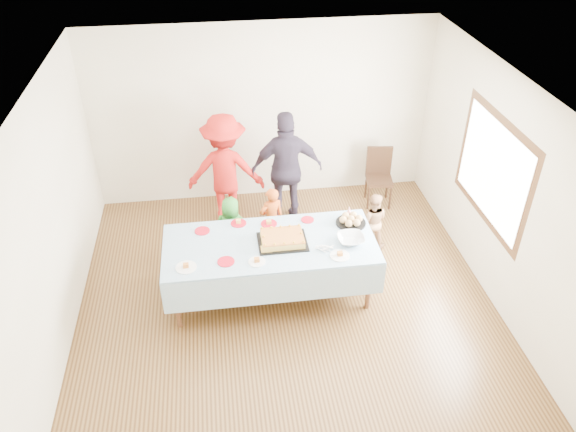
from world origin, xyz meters
The scene contains 22 objects.
ground centered at (0.00, 0.00, 0.00)m, with size 5.00×5.00×0.00m, color #432913.
room_walls centered at (0.05, 0.00, 1.77)m, with size 5.04×5.04×2.72m.
party_table centered at (-0.17, 0.11, 0.72)m, with size 2.50×1.10×0.78m.
birthday_cake centered at (-0.02, 0.10, 0.83)m, with size 0.58×0.44×0.10m.
rolls_tray centered at (0.86, 0.37, 0.83)m, with size 0.37×0.37×0.11m.
punch_bowl centered at (0.77, 0.00, 0.82)m, with size 0.32×0.32×0.08m, color silver.
party_hat centered at (0.87, 0.53, 0.85)m, with size 0.09×0.09×0.15m, color white.
fork_pile centered at (0.42, -0.09, 0.81)m, with size 0.24×0.18×0.07m, color white, non-canonical shape.
plate_red_far_a centered at (-0.95, 0.46, 0.79)m, with size 0.18×0.18×0.01m, color red.
plate_red_far_b centered at (-0.51, 0.56, 0.79)m, with size 0.19×0.19×0.01m, color red.
plate_red_far_c centered at (-0.14, 0.50, 0.79)m, with size 0.20×0.20×0.01m, color red.
plate_red_far_d centered at (0.35, 0.52, 0.79)m, with size 0.16×0.16×0.01m, color red.
plate_red_near centered at (-0.70, -0.17, 0.79)m, with size 0.19×0.19×0.01m, color red.
plate_white_left centered at (-1.14, -0.21, 0.79)m, with size 0.24×0.24×0.01m, color white.
plate_white_mid centered at (-0.35, -0.22, 0.79)m, with size 0.20×0.20×0.01m, color white.
plate_white_right centered at (0.59, -0.24, 0.79)m, with size 0.23×0.23×0.01m, color white.
dining_chair centered at (1.71, 2.01, 0.50)m, with size 0.44×0.44×0.89m.
toddler_left centered at (-0.05, 1.04, 0.48)m, with size 0.35×0.23×0.95m, color #D0521A.
toddler_mid centered at (-0.59, 0.90, 0.46)m, with size 0.45×0.30×0.93m, color #2D7D29.
toddler_right centered at (1.31, 0.90, 0.41)m, with size 0.40×0.31×0.83m, color #B27E53.
adult_left centered at (-0.61, 1.80, 0.84)m, with size 1.09×0.62×1.68m, color red.
adult_right centered at (0.25, 1.69, 0.86)m, with size 1.01×0.42×1.72m, color #332A3A.
Camera 1 is at (-0.69, -5.13, 4.76)m, focal length 35.00 mm.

